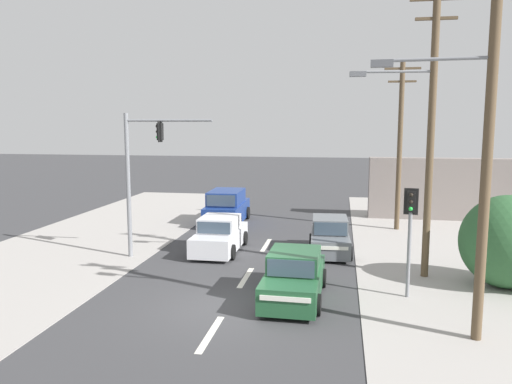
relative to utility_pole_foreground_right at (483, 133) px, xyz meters
The scene contains 15 objects.
ground_plane 8.69m from the utility_pole_foreground_right, behind, with size 140.00×140.00×0.00m, color #3A3A3D.
lane_dash_near 8.64m from the utility_pole_foreground_right, behind, with size 0.20×2.40×0.01m, color silver.
lane_dash_mid 9.56m from the utility_pole_foreground_right, 148.34° to the left, with size 0.20×2.40×0.01m, color silver.
lane_dash_far 12.58m from the utility_pole_foreground_right, 126.40° to the left, with size 0.20×2.40×0.01m, color silver.
kerb_left_verge 16.97m from the utility_pole_foreground_right, 161.29° to the left, with size 8.00×40.00×0.02m, color #A39E99.
utility_pole_foreground_right is the anchor object (origin of this frame).
utility_pole_midground_right 5.39m from the utility_pole_foreground_right, 94.79° to the left, with size 3.78×0.49×10.24m.
utility_pole_background_right 13.75m from the utility_pole_foreground_right, 91.85° to the left, with size 1.80×0.26×8.81m.
traffic_signal_mast 13.19m from the utility_pole_foreground_right, 151.85° to the left, with size 3.69×0.44×6.00m.
pedestal_signal_right_kerb 4.34m from the utility_pole_foreground_right, 112.33° to the left, with size 0.44×0.30×3.56m.
shopfront_wall_far 18.03m from the utility_pole_foreground_right, 76.13° to the left, with size 12.00×1.00×3.60m, color gray.
sedan_kerbside_parked 12.46m from the utility_pole_foreground_right, 138.05° to the left, with size 1.91×4.25×1.56m.
sedan_oncoming_near 7.07m from the utility_pole_foreground_right, 154.42° to the left, with size 1.97×4.28×1.56m.
hatchback_crossing_left 10.23m from the utility_pole_foreground_right, 114.85° to the left, with size 1.92×3.71×1.53m.
suv_receding_far 17.49m from the utility_pole_foreground_right, 125.00° to the left, with size 2.12×4.57×1.90m.
Camera 1 is at (3.34, -14.28, 5.56)m, focal length 35.00 mm.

